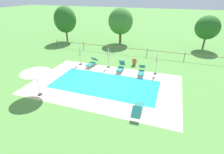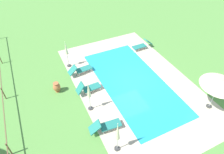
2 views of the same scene
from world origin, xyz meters
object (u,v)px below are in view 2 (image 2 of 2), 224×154
sun_lounger_north_mid (142,45)px  sun_lounger_north_end (81,69)px  patio_umbrella_closed_row_west (118,133)px  patio_umbrella_closed_row_centre (66,50)px  sun_lounger_north_far (89,88)px  terracotta_urn_near_fence (57,87)px  sun_lounger_north_near_steps (106,126)px  patio_umbrella_open_foreground (220,83)px  patio_umbrella_closed_row_mid_west (89,92)px

sun_lounger_north_mid → sun_lounger_north_end: size_ratio=0.99×
patio_umbrella_closed_row_west → patio_umbrella_closed_row_centre: (8.53, 0.26, 0.05)m
sun_lounger_north_far → terracotta_urn_near_fence: (1.02, 2.06, 0.04)m
sun_lounger_north_near_steps → sun_lounger_north_far: sun_lounger_north_far is taller
patio_umbrella_closed_row_west → sun_lounger_north_far: bearing=-2.0°
patio_umbrella_closed_row_centre → terracotta_urn_near_fence: size_ratio=2.89×
sun_lounger_north_mid → sun_lounger_north_far: bearing=116.2°
patio_umbrella_closed_row_west → terracotta_urn_near_fence: (5.95, 1.88, -1.13)m
sun_lounger_north_mid → sun_lounger_north_end: (-0.95, 6.36, 0.00)m
terracotta_urn_near_fence → sun_lounger_north_near_steps: bearing=-157.6°
patio_umbrella_closed_row_centre → terracotta_urn_near_fence: bearing=147.8°
patio_umbrella_closed_row_centre → sun_lounger_north_mid: bearing=-93.2°
terracotta_urn_near_fence → sun_lounger_north_far: bearing=-116.4°
sun_lounger_north_far → patio_umbrella_open_foreground: (-4.88, -6.84, 1.79)m
sun_lounger_north_far → sun_lounger_north_mid: bearing=-63.8°
patio_umbrella_open_foreground → terracotta_urn_near_fence: 10.82m
patio_umbrella_closed_row_mid_west → patio_umbrella_closed_row_centre: bearing=-0.4°
sun_lounger_north_far → sun_lounger_north_end: 2.28m
sun_lounger_north_near_steps → patio_umbrella_closed_row_west: (-1.43, -0.02, 1.20)m
patio_umbrella_closed_row_mid_west → patio_umbrella_closed_row_west: bearing=-175.0°
patio_umbrella_open_foreground → sun_lounger_north_mid: bearing=2.1°
sun_lounger_north_near_steps → patio_umbrella_closed_row_west: 1.86m
sun_lounger_north_near_steps → terracotta_urn_near_fence: sun_lounger_north_near_steps is taller
sun_lounger_north_far → patio_umbrella_open_foreground: size_ratio=0.76×
patio_umbrella_open_foreground → terracotta_urn_near_fence: (5.90, 8.90, -1.75)m
patio_umbrella_closed_row_centre → terracotta_urn_near_fence: 3.27m
sun_lounger_north_end → patio_umbrella_closed_row_west: patio_umbrella_closed_row_west is taller
sun_lounger_north_mid → sun_lounger_north_far: 7.30m
patio_umbrella_closed_row_west → sun_lounger_north_near_steps: bearing=0.9°
patio_umbrella_open_foreground → patio_umbrella_closed_row_mid_west: patio_umbrella_closed_row_mid_west is taller
patio_umbrella_closed_row_west → terracotta_urn_near_fence: bearing=17.6°
sun_lounger_north_end → patio_umbrella_closed_row_mid_west: size_ratio=0.81×
sun_lounger_north_end → terracotta_urn_near_fence: size_ratio=2.43×
patio_umbrella_closed_row_west → patio_umbrella_closed_row_mid_west: size_ratio=0.97×
sun_lounger_north_mid → sun_lounger_north_far: (-3.22, 6.55, 0.02)m
sun_lounger_north_end → patio_umbrella_closed_row_mid_west: 4.08m
sun_lounger_north_end → patio_umbrella_closed_row_mid_west: bearing=170.3°
sun_lounger_north_mid → terracotta_urn_near_fence: bearing=104.3°
patio_umbrella_closed_row_mid_west → sun_lounger_north_near_steps: bearing=-172.1°
sun_lounger_north_far → patio_umbrella_open_foreground: bearing=-125.5°
patio_umbrella_closed_row_centre → patio_umbrella_closed_row_west: bearing=-178.3°
patio_umbrella_open_foreground → terracotta_urn_near_fence: bearing=56.5°
patio_umbrella_open_foreground → patio_umbrella_closed_row_centre: (8.48, 7.27, -0.57)m
patio_umbrella_closed_row_west → terracotta_urn_near_fence: size_ratio=2.91×
sun_lounger_north_near_steps → patio_umbrella_closed_row_mid_west: (1.94, 0.27, 1.24)m
patio_umbrella_closed_row_west → patio_umbrella_open_foreground: bearing=-89.6°
sun_lounger_north_far → sun_lounger_north_end: bearing=-4.8°
sun_lounger_north_end → sun_lounger_north_far: bearing=175.2°
sun_lounger_north_mid → patio_umbrella_closed_row_mid_west: (-4.77, 7.02, 1.24)m
sun_lounger_north_mid → patio_umbrella_closed_row_west: bearing=140.4°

